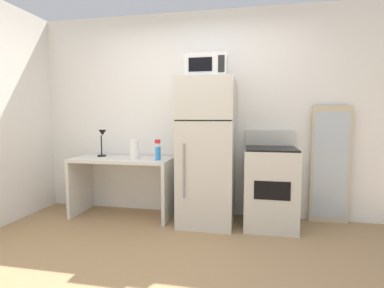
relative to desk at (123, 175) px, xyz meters
The scene contains 11 objects.
ground_plane 1.73m from the desk, 55.27° to the right, with size 12.00×12.00×0.00m, color #9E7A51.
wall_back_white 1.26m from the desk, 20.51° to the left, with size 5.00×0.10×2.60m, color white.
desk is the anchor object (origin of this frame).
desk_lamp 0.56m from the desk, 168.01° to the left, with size 0.14×0.12×0.35m.
spray_bottle 0.60m from the desk, 11.40° to the right, with size 0.06×0.06×0.25m.
coffee_mug 0.32m from the desk, 16.12° to the left, with size 0.08×0.08×0.10m, color white.
paper_towel_roll 0.41m from the desk, 28.12° to the right, with size 0.11×0.11×0.24m, color white.
refrigerator 1.14m from the desk, ahead, with size 0.63×0.67×1.71m.
microwave 1.71m from the desk, ahead, with size 0.46×0.35×0.26m.
oven_range 1.83m from the desk, ahead, with size 0.59×0.61×1.10m.
leaning_mirror 2.55m from the desk, ahead, with size 0.44×0.03×1.40m.
Camera 1 is at (0.65, -2.11, 1.27)m, focal length 27.50 mm.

